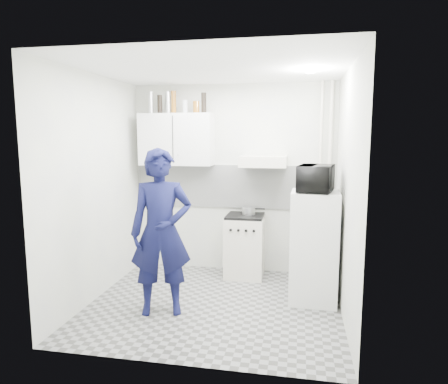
# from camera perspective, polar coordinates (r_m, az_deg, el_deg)

# --- Properties ---
(floor) EXTENTS (2.80, 2.80, 0.00)m
(floor) POSITION_cam_1_polar(r_m,az_deg,el_deg) (4.72, -1.40, -15.71)
(floor) COLOR gray
(floor) RESTS_ON ground
(ceiling) EXTENTS (2.80, 2.80, 0.00)m
(ceiling) POSITION_cam_1_polar(r_m,az_deg,el_deg) (4.38, -1.53, 17.24)
(ceiling) COLOR white
(ceiling) RESTS_ON wall_back
(wall_back) EXTENTS (2.80, 0.00, 2.80)m
(wall_back) POSITION_cam_1_polar(r_m,az_deg,el_deg) (5.58, 1.25, 1.86)
(wall_back) COLOR silver
(wall_back) RESTS_ON floor
(wall_left) EXTENTS (0.00, 2.60, 2.60)m
(wall_left) POSITION_cam_1_polar(r_m,az_deg,el_deg) (4.85, -17.85, 0.55)
(wall_left) COLOR silver
(wall_left) RESTS_ON floor
(wall_right) EXTENTS (0.00, 2.60, 2.60)m
(wall_right) POSITION_cam_1_polar(r_m,az_deg,el_deg) (4.29, 17.13, -0.35)
(wall_right) COLOR silver
(wall_right) RESTS_ON floor
(person) EXTENTS (0.74, 0.60, 1.78)m
(person) POSITION_cam_1_polar(r_m,az_deg,el_deg) (4.30, -8.96, -5.69)
(person) COLOR #0D0F33
(person) RESTS_ON floor
(stove) EXTENTS (0.51, 0.51, 0.82)m
(stove) POSITION_cam_1_polar(r_m,az_deg,el_deg) (5.48, 3.00, -7.79)
(stove) COLOR beige
(stove) RESTS_ON floor
(fridge) EXTENTS (0.54, 0.54, 1.28)m
(fridge) POSITION_cam_1_polar(r_m,az_deg,el_deg) (4.72, 12.71, -7.64)
(fridge) COLOR white
(fridge) RESTS_ON floor
(stove_top) EXTENTS (0.49, 0.49, 0.03)m
(stove_top) POSITION_cam_1_polar(r_m,az_deg,el_deg) (5.38, 3.03, -3.44)
(stove_top) COLOR black
(stove_top) RESTS_ON stove
(saucepan) EXTENTS (0.18, 0.18, 0.10)m
(saucepan) POSITION_cam_1_polar(r_m,az_deg,el_deg) (5.42, 3.54, -2.66)
(saucepan) COLOR silver
(saucepan) RESTS_ON stove_top
(microwave) EXTENTS (0.59, 0.44, 0.30)m
(microwave) POSITION_cam_1_polar(r_m,az_deg,el_deg) (4.58, 13.01, 1.91)
(microwave) COLOR black
(microwave) RESTS_ON fridge
(bottle_a) EXTENTS (0.07, 0.07, 0.30)m
(bottle_a) POSITION_cam_1_polar(r_m,az_deg,el_deg) (5.69, -10.42, 12.42)
(bottle_a) COLOR silver
(bottle_a) RESTS_ON upper_cabinet
(bottle_b) EXTENTS (0.07, 0.07, 0.25)m
(bottle_b) POSITION_cam_1_polar(r_m,az_deg,el_deg) (5.64, -9.16, 12.25)
(bottle_b) COLOR black
(bottle_b) RESTS_ON upper_cabinet
(bottle_c) EXTENTS (0.07, 0.07, 0.29)m
(bottle_c) POSITION_cam_1_polar(r_m,az_deg,el_deg) (5.61, -8.00, 12.51)
(bottle_c) COLOR silver
(bottle_c) RESTS_ON upper_cabinet
(bottle_d) EXTENTS (0.07, 0.07, 0.30)m
(bottle_d) POSITION_cam_1_polar(r_m,az_deg,el_deg) (5.58, -7.21, 12.60)
(bottle_d) COLOR brown
(bottle_d) RESTS_ON upper_cabinet
(canister_a) EXTENTS (0.07, 0.07, 0.18)m
(canister_a) POSITION_cam_1_polar(r_m,az_deg,el_deg) (5.53, -5.58, 12.03)
(canister_a) COLOR #B2B7BC
(canister_a) RESTS_ON upper_cabinet
(canister_b) EXTENTS (0.08, 0.08, 0.16)m
(canister_b) POSITION_cam_1_polar(r_m,az_deg,el_deg) (5.49, -3.99, 11.99)
(canister_b) COLOR brown
(canister_b) RESTS_ON upper_cabinet
(bottle_e) EXTENTS (0.07, 0.07, 0.27)m
(bottle_e) POSITION_cam_1_polar(r_m,az_deg,el_deg) (5.47, -2.90, 12.58)
(bottle_e) COLOR black
(bottle_e) RESTS_ON upper_cabinet
(upper_cabinet) EXTENTS (1.00, 0.35, 0.70)m
(upper_cabinet) POSITION_cam_1_polar(r_m,az_deg,el_deg) (5.55, -6.76, 7.46)
(upper_cabinet) COLOR white
(upper_cabinet) RESTS_ON wall_back
(range_hood) EXTENTS (0.60, 0.50, 0.14)m
(range_hood) POSITION_cam_1_polar(r_m,az_deg,el_deg) (5.25, 5.66, 4.39)
(range_hood) COLOR beige
(range_hood) RESTS_ON wall_back
(backsplash) EXTENTS (2.74, 0.03, 0.60)m
(backsplash) POSITION_cam_1_polar(r_m,az_deg,el_deg) (5.58, 1.22, 0.82)
(backsplash) COLOR white
(backsplash) RESTS_ON wall_back
(pipe_a) EXTENTS (0.05, 0.05, 2.60)m
(pipe_a) POSITION_cam_1_polar(r_m,az_deg,el_deg) (5.44, 14.74, 1.44)
(pipe_a) COLOR beige
(pipe_a) RESTS_ON floor
(pipe_b) EXTENTS (0.04, 0.04, 2.60)m
(pipe_b) POSITION_cam_1_polar(r_m,az_deg,el_deg) (5.43, 13.48, 1.47)
(pipe_b) COLOR beige
(pipe_b) RESTS_ON floor
(ceiling_spot_fixture) EXTENTS (0.10, 0.10, 0.02)m
(ceiling_spot_fixture) POSITION_cam_1_polar(r_m,az_deg,el_deg) (4.48, 12.22, 16.47)
(ceiling_spot_fixture) COLOR white
(ceiling_spot_fixture) RESTS_ON ceiling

